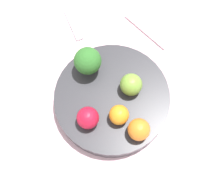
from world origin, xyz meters
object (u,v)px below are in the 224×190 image
apple_red (131,85)px  orange_back (139,130)px  broccoli (88,61)px  orange_front (118,115)px  bowl (112,99)px  apple_green (88,118)px  spoon (73,25)px  napkin (165,14)px

apple_red → orange_back: bearing=-98.9°
broccoli → orange_front: size_ratio=1.68×
apple_red → orange_front: bearing=-129.8°
bowl → apple_green: (-0.06, -0.04, 0.04)m
orange_back → spoon: (-0.06, 0.30, -0.06)m
apple_red → broccoli: bearing=135.8°
orange_back → napkin: orange_back is taller
orange_front → napkin: orange_front is taller
bowl → orange_front: 0.06m
orange_front → orange_back: bearing=-53.4°
orange_back → spoon: orange_back is taller
broccoli → spoon: size_ratio=0.77×
broccoli → apple_green: 0.12m
bowl → napkin: size_ratio=1.28×
broccoli → orange_back: bearing=-70.7°
apple_green → orange_back: bearing=-30.2°
apple_red → orange_front: 0.07m
orange_back → apple_red: bearing=81.1°
orange_front → orange_back: 0.05m
broccoli → napkin: (0.22, 0.10, -0.07)m
apple_green → napkin: size_ratio=0.24×
apple_red → apple_green: bearing=-158.1°
bowl → spoon: size_ratio=2.76×
apple_green → orange_front: 0.06m
broccoli → orange_front: bearing=-77.5°
broccoli → napkin: 0.25m
broccoli → napkin: bearing=25.1°
broccoli → spoon: bearing=91.2°
orange_back → napkin: (0.16, 0.27, -0.06)m
spoon → apple_green: bearing=-96.6°
apple_red → orange_front: apple_red is taller
broccoli → apple_green: size_ratio=1.52×
broccoli → spoon: broccoli is taller
apple_green → spoon: (0.03, 0.25, -0.06)m
apple_green → bowl: bearing=30.7°
napkin → spoon: (-0.22, 0.04, 0.00)m
bowl → apple_green: size_ratio=5.44×
bowl → orange_back: (0.03, -0.09, 0.04)m
orange_back → napkin: bearing=58.9°
bowl → apple_green: 0.08m
bowl → apple_green: bearing=-149.3°
orange_back → bowl: bearing=107.7°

